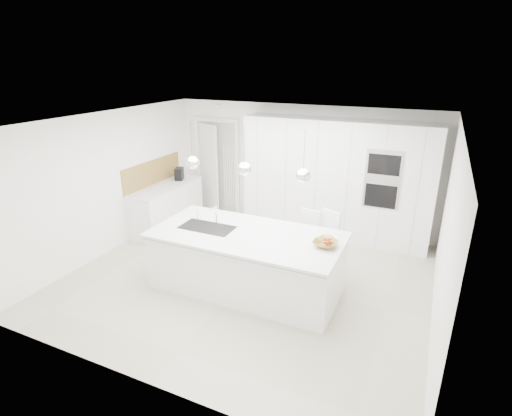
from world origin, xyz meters
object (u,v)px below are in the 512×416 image
at_px(espresso_machine, 179,174).
at_px(bar_stool_left, 307,243).
at_px(island_base, 246,263).
at_px(fruit_bowl, 325,244).
at_px(bar_stool_right, 327,247).

relative_size(espresso_machine, bar_stool_left, 0.25).
xyz_separation_m(island_base, fruit_bowl, (1.17, 0.11, 0.51)).
distance_m(island_base, fruit_bowl, 1.29).
bearing_deg(espresso_machine, fruit_bowl, -48.62).
xyz_separation_m(fruit_bowl, bar_stool_right, (-0.14, 0.71, -0.39)).
xyz_separation_m(bar_stool_left, bar_stool_right, (0.34, -0.05, 0.03)).
bearing_deg(island_base, bar_stool_left, 51.50).
xyz_separation_m(island_base, bar_stool_left, (0.69, 0.87, 0.09)).
xyz_separation_m(espresso_machine, bar_stool_left, (3.22, -1.11, -0.51)).
xyz_separation_m(island_base, espresso_machine, (-2.53, 1.98, 0.60)).
height_order(fruit_bowl, espresso_machine, espresso_machine).
distance_m(island_base, bar_stool_left, 1.11).
bearing_deg(espresso_machine, bar_stool_left, -40.88).
bearing_deg(bar_stool_right, bar_stool_left, -165.64).
bearing_deg(espresso_machine, bar_stool_right, -39.88).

